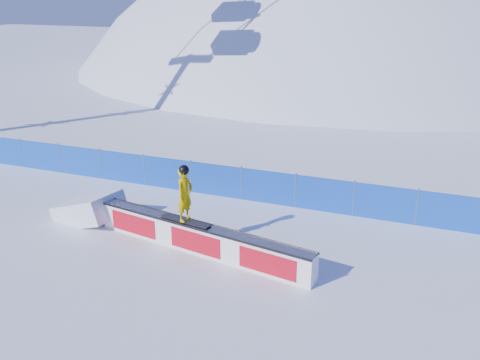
% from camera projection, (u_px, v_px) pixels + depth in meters
% --- Properties ---
extents(ground, '(160.00, 160.00, 0.00)m').
position_uv_depth(ground, '(97.00, 236.00, 16.38)').
color(ground, white).
rests_on(ground, ground).
extents(snow_hill, '(64.00, 64.00, 64.00)m').
position_uv_depth(snow_hill, '(341.00, 230.00, 59.17)').
color(snow_hill, silver).
rests_on(snow_hill, ground).
extents(safety_fence, '(22.05, 0.05, 1.30)m').
position_uv_depth(safety_fence, '(168.00, 173.00, 20.11)').
color(safety_fence, blue).
rests_on(safety_fence, ground).
extents(rail_box, '(7.14, 1.74, 0.86)m').
position_uv_depth(rail_box, '(200.00, 239.00, 15.26)').
color(rail_box, white).
rests_on(rail_box, ground).
extents(snow_ramp, '(2.48, 1.79, 1.41)m').
position_uv_depth(snow_ramp, '(90.00, 219.00, 17.63)').
color(snow_ramp, white).
rests_on(snow_ramp, ground).
extents(snowboarder, '(1.65, 0.63, 1.70)m').
position_uv_depth(snowboarder, '(185.00, 194.00, 15.08)').
color(snowboarder, black).
rests_on(snowboarder, rail_box).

